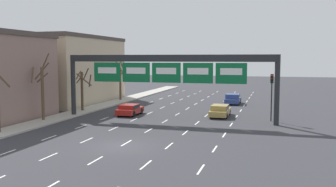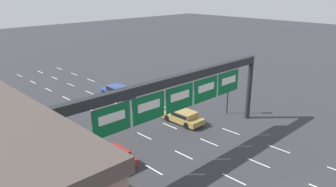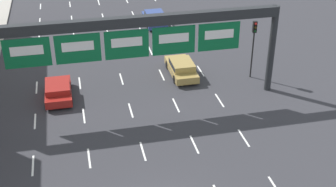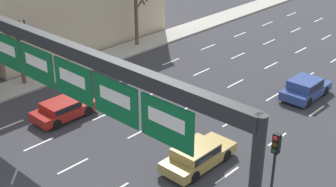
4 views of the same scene
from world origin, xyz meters
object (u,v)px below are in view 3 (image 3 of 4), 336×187
(car_blue, at_px, (155,18))
(car_red, at_px, (58,90))
(car_gold, at_px, (182,67))
(sign_gantry, at_px, (126,35))
(traffic_light_near_gantry, at_px, (254,38))

(car_blue, xyz_separation_m, car_red, (-9.88, -13.41, -0.09))
(car_red, bearing_deg, car_gold, 9.76)
(sign_gantry, bearing_deg, car_gold, 38.17)
(sign_gantry, height_order, car_red, sign_gantry)
(sign_gantry, height_order, car_gold, sign_gantry)
(car_gold, height_order, traffic_light_near_gantry, traffic_light_near_gantry)
(car_gold, xyz_separation_m, car_red, (-9.80, -1.69, -0.04))
(car_gold, bearing_deg, traffic_light_near_gantry, -16.03)
(car_gold, bearing_deg, car_red, -170.24)
(car_blue, distance_m, car_red, 16.66)
(car_gold, distance_m, traffic_light_near_gantry, 6.16)
(car_blue, relative_size, traffic_light_near_gantry, 0.88)
(sign_gantry, distance_m, car_gold, 7.77)
(traffic_light_near_gantry, bearing_deg, car_blue, 111.60)
(sign_gantry, bearing_deg, car_blue, 72.34)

